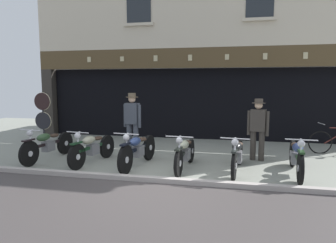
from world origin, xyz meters
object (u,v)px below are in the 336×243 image
object	(u,v)px
motorcycle_far_left	(48,144)
motorcycle_center	(185,152)
motorcycle_center_left	(138,149)
tyre_sign_pole	(43,112)
motorcycle_center_right	(237,154)
motorcycle_right	(296,156)
motorcycle_left	(92,147)
salesman_left	(132,121)
advert_board_far	(319,95)
advert_board_near	(280,94)
shopkeeper_center	(258,127)

from	to	relation	value
motorcycle_far_left	motorcycle_center	bearing A→B (deg)	-176.40
motorcycle_center_left	tyre_sign_pole	xyz separation A→B (m)	(-4.24, 2.41, 0.63)
motorcycle_center_right	motorcycle_right	bearing A→B (deg)	-172.23
motorcycle_center	motorcycle_right	size ratio (longest dim) A/B	0.92
motorcycle_left	motorcycle_center_right	size ratio (longest dim) A/B	0.99
motorcycle_center_left	tyre_sign_pole	world-z (taller)	tyre_sign_pole
motorcycle_center_left	motorcycle_far_left	bearing A→B (deg)	3.16
motorcycle_left	motorcycle_center	world-z (taller)	motorcycle_left
motorcycle_center_left	salesman_left	xyz separation A→B (m)	(-0.56, 1.23, 0.56)
motorcycle_left	tyre_sign_pole	world-z (taller)	tyre_sign_pole
motorcycle_center_left	motorcycle_right	distance (m)	3.67
motorcycle_center	advert_board_far	bearing A→B (deg)	-129.07
motorcycle_far_left	motorcycle_right	distance (m)	6.24
motorcycle_center_left	motorcycle_right	world-z (taller)	motorcycle_center_left
advert_board_near	salesman_left	bearing A→B (deg)	-145.47
motorcycle_center	motorcycle_far_left	bearing A→B (deg)	1.97
tyre_sign_pole	advert_board_near	xyz separation A→B (m)	(8.09, 1.85, 0.62)
motorcycle_left	advert_board_near	bearing A→B (deg)	-131.36
motorcycle_center_left	motorcycle_center_right	world-z (taller)	motorcycle_center_left
motorcycle_center	motorcycle_left	bearing A→B (deg)	3.28
motorcycle_left	motorcycle_center_right	bearing A→B (deg)	-170.56
shopkeeper_center	advert_board_near	xyz separation A→B (m)	(0.94, 2.97, 0.77)
advert_board_near	tyre_sign_pole	bearing A→B (deg)	-167.13
motorcycle_center	advert_board_near	bearing A→B (deg)	-118.69
motorcycle_far_left	advert_board_near	xyz separation A→B (m)	(6.42, 4.12, 1.26)
salesman_left	advert_board_far	world-z (taller)	advert_board_far
motorcycle_center_left	advert_board_near	world-z (taller)	advert_board_near
motorcycle_far_left	shopkeeper_center	xyz separation A→B (m)	(5.48, 1.14, 0.49)
advert_board_far	motorcycle_left	bearing A→B (deg)	-146.29
advert_board_near	advert_board_far	size ratio (longest dim) A/B	1.08
motorcycle_center_left	motorcycle_center	distance (m)	1.16
shopkeeper_center	tyre_sign_pole	size ratio (longest dim) A/B	0.95
motorcycle_left	shopkeeper_center	distance (m)	4.35
motorcycle_center_left	motorcycle_center	size ratio (longest dim) A/B	1.08
motorcycle_center_right	motorcycle_center_left	bearing A→B (deg)	7.96
tyre_sign_pole	motorcycle_far_left	bearing A→B (deg)	-53.75
motorcycle_right	salesman_left	distance (m)	4.41
motorcycle_center	motorcycle_right	bearing A→B (deg)	-174.34
motorcycle_center_left	advert_board_far	distance (m)	6.74
motorcycle_far_left	advert_board_far	size ratio (longest dim) A/B	2.10
motorcycle_left	motorcycle_center_right	world-z (taller)	motorcycle_left
tyre_sign_pole	advert_board_far	world-z (taller)	advert_board_far
motorcycle_left	motorcycle_center_right	distance (m)	3.61
shopkeeper_center	advert_board_near	distance (m)	3.21
shopkeeper_center	motorcycle_center	bearing A→B (deg)	48.54
salesman_left	shopkeeper_center	distance (m)	3.47
motorcycle_far_left	advert_board_far	distance (m)	8.78
motorcycle_left	motorcycle_right	bearing A→B (deg)	-170.25
motorcycle_far_left	advert_board_near	distance (m)	7.73
motorcycle_center_left	motorcycle_right	size ratio (longest dim) A/B	1.00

